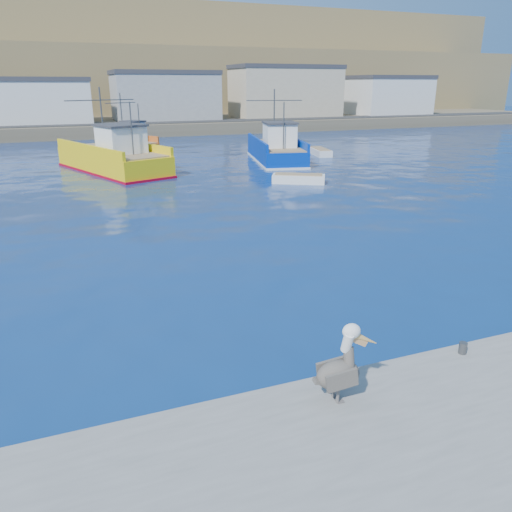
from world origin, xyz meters
The scene contains 9 objects.
ground centered at (0.00, 0.00, 0.00)m, with size 260.00×260.00×0.00m, color #071455.
dock_bollards centered at (0.60, -3.40, 0.65)m, with size 36.20×0.20×0.30m.
far_shore centered at (0.00, 109.20, 8.98)m, with size 200.00×81.00×24.00m.
trawler_yellow_b centered at (-1.72, 30.84, 1.11)m, with size 8.40×13.25×6.67m.
trawler_blue centered at (12.97, 31.23, 1.02)m, with size 6.00×11.44×6.46m.
boat_orange centered at (1.25, 43.61, 0.98)m, with size 5.88×7.60×5.94m.
skiff_mid centered at (10.18, 20.76, 0.26)m, with size 3.93×3.00×0.82m.
skiff_far centered at (18.76, 33.46, 0.27)m, with size 2.05×4.05×0.84m.
pelican centered at (-0.85, -3.95, 1.25)m, with size 1.43×0.66×1.76m.
Camera 1 is at (-5.79, -11.76, 6.89)m, focal length 35.00 mm.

